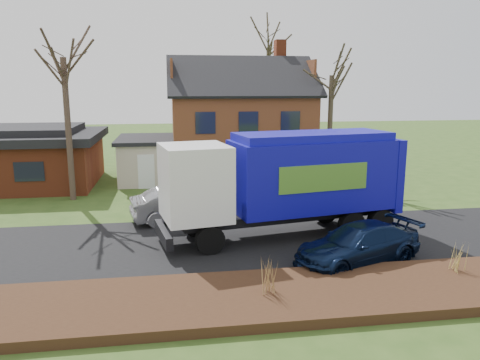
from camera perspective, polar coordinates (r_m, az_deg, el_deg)
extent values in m
plane|color=#2E4B19|center=(18.97, 0.15, -7.64)|extent=(120.00, 120.00, 0.00)
cube|color=black|center=(18.96, 0.15, -7.61)|extent=(80.00, 7.00, 0.02)
cube|color=black|center=(14.08, 3.50, -14.07)|extent=(80.00, 3.50, 0.30)
cube|color=beige|center=(32.42, -0.09, 2.89)|extent=(9.00, 7.50, 2.70)
cube|color=#5A3619|center=(32.12, -0.09, 7.74)|extent=(9.00, 7.50, 2.80)
cube|color=brown|center=(33.68, 4.89, 15.30)|extent=(0.70, 0.90, 1.60)
cube|color=beige|center=(31.63, -11.14, 2.36)|extent=(3.50, 5.50, 2.60)
cube|color=black|center=(31.44, -11.24, 4.91)|extent=(3.90, 5.90, 0.24)
cube|color=brown|center=(32.44, -25.08, 1.89)|extent=(9.00, 7.50, 2.80)
cube|color=black|center=(32.24, -25.33, 4.78)|extent=(9.80, 8.20, 0.50)
cube|color=black|center=(32.20, -25.40, 5.57)|extent=(7.00, 6.00, 0.40)
cylinder|color=black|center=(17.60, -3.69, -7.30)|extent=(1.15, 0.56, 1.11)
cylinder|color=black|center=(19.67, -5.40, -5.29)|extent=(1.15, 0.56, 1.11)
cylinder|color=black|center=(19.97, 13.43, -5.31)|extent=(1.15, 0.56, 1.11)
cylinder|color=black|center=(21.81, 10.32, -3.74)|extent=(1.15, 0.56, 1.11)
cylinder|color=black|center=(20.72, 16.69, -4.87)|extent=(1.15, 0.56, 1.11)
cylinder|color=black|center=(22.50, 13.41, -3.40)|extent=(1.15, 0.56, 1.11)
cube|color=black|center=(19.72, 5.96, -4.19)|extent=(9.23, 2.88, 0.37)
cube|color=white|center=(18.06, -5.51, -0.26)|extent=(2.88, 3.05, 2.87)
cube|color=black|center=(17.80, -9.19, -0.01)|extent=(0.50, 2.32, 0.96)
cube|color=black|center=(18.33, -9.30, -6.56)|extent=(0.73, 2.66, 0.48)
cube|color=#0E0C98|center=(19.78, 8.72, 0.69)|extent=(7.07, 3.81, 2.87)
cube|color=#0E0C98|center=(19.55, 8.87, 5.29)|extent=(6.70, 3.44, 0.32)
cube|color=#0E0C98|center=(21.60, 16.89, 0.95)|extent=(0.85, 2.74, 3.09)
cube|color=#4A7F29|center=(18.52, 10.21, 0.24)|extent=(3.78, 0.72, 1.06)
cube|color=#4A7F29|center=(20.88, 6.64, 1.62)|extent=(3.78, 0.72, 1.06)
imported|color=#93959A|center=(21.89, -6.84, -2.91)|extent=(5.09, 2.61, 1.60)
imported|color=#0B1732|center=(17.15, 14.16, -7.63)|extent=(5.24, 3.52, 1.41)
cylinder|color=#47352A|center=(26.87, -20.20, 5.70)|extent=(0.32, 0.32, 7.64)
cylinder|color=#453B29|center=(30.22, 10.89, 5.97)|extent=(0.31, 0.31, 6.80)
cylinder|color=#3B3223|center=(41.32, 3.43, 9.34)|extent=(0.35, 0.35, 9.31)
cone|color=#9D7645|center=(13.76, 3.39, -11.60)|extent=(0.04, 0.04, 1.06)
cone|color=#9D7645|center=(13.73, 2.69, -11.65)|extent=(0.04, 0.04, 1.06)
cone|color=#9D7645|center=(13.79, 4.08, -11.55)|extent=(0.04, 0.04, 1.06)
cone|color=#9D7645|center=(13.88, 3.27, -11.39)|extent=(0.04, 0.04, 1.06)
cone|color=#9D7645|center=(13.64, 3.50, -11.82)|extent=(0.04, 0.04, 1.06)
cone|color=tan|center=(16.83, 25.13, -8.56)|extent=(0.04, 0.04, 0.93)
cone|color=tan|center=(16.74, 24.66, -8.62)|extent=(0.04, 0.04, 0.93)
cone|color=tan|center=(16.92, 25.59, -8.50)|extent=(0.04, 0.04, 0.93)
cone|color=tan|center=(16.93, 24.88, -8.42)|extent=(0.04, 0.04, 0.93)
cone|color=tan|center=(16.73, 25.37, -8.70)|extent=(0.04, 0.04, 0.93)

